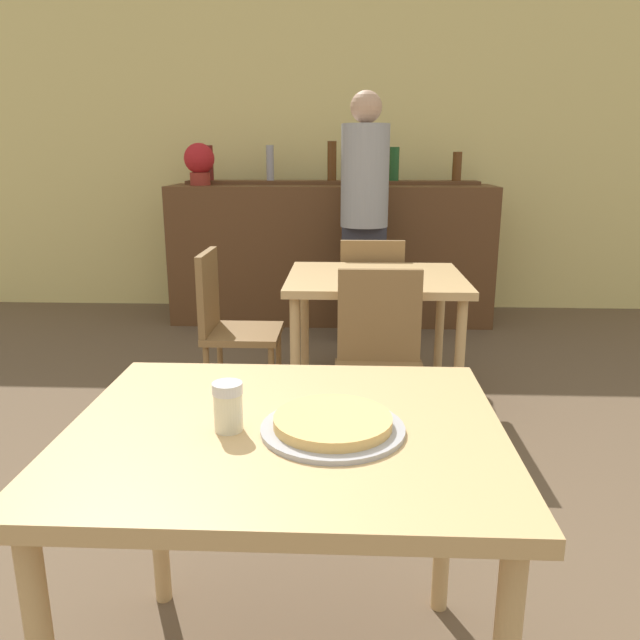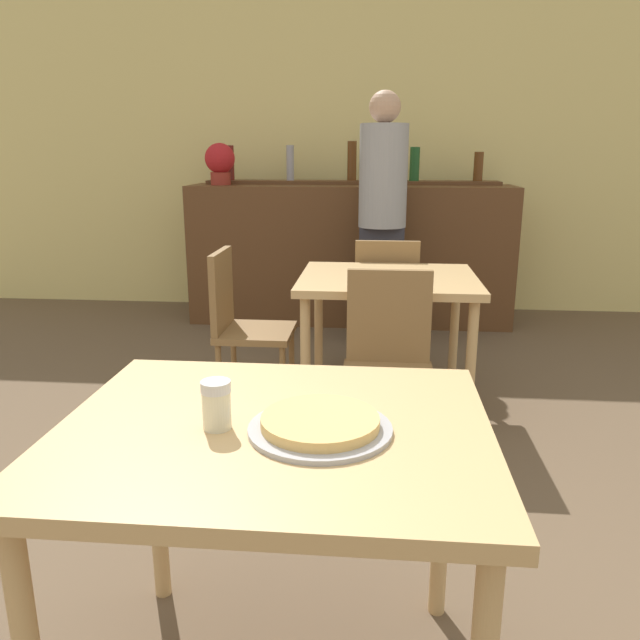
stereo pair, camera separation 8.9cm
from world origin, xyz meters
TOP-DOWN VIEW (x-y plane):
  - wall_back at (0.00, 4.31)m, footprint 8.00×0.05m
  - dining_table_near at (0.00, 0.00)m, footprint 0.99×0.83m
  - dining_table_far at (0.29, 1.91)m, footprint 0.91×0.80m
  - bar_counter at (0.00, 3.81)m, footprint 2.60×0.56m
  - bar_back_shelf at (0.00, 3.95)m, footprint 2.39×0.24m
  - chair_far_side_front at (0.29, 1.34)m, footprint 0.40×0.40m
  - chair_far_side_back at (0.29, 2.48)m, footprint 0.40×0.40m
  - chair_far_side_left at (-0.50, 1.91)m, footprint 0.40×0.40m
  - pizza_tray at (0.11, -0.03)m, footprint 0.32×0.32m
  - cheese_shaker at (-0.12, -0.03)m, footprint 0.07×0.07m
  - person_standing at (0.25, 3.23)m, footprint 0.34×0.34m
  - potted_plant at (-1.05, 3.76)m, footprint 0.24×0.24m

SIDE VIEW (x-z plane):
  - chair_far_side_front at x=0.29m, z-range 0.06..0.93m
  - chair_far_side_back at x=0.29m, z-range 0.06..0.93m
  - chair_far_side_left at x=-0.50m, z-range 0.06..0.93m
  - bar_counter at x=0.00m, z-range 0.00..1.11m
  - dining_table_far at x=0.29m, z-range 0.28..1.03m
  - dining_table_near at x=0.00m, z-range 0.30..1.07m
  - pizza_tray at x=0.11m, z-range 0.77..0.81m
  - cheese_shaker at x=-0.12m, z-range 0.77..0.88m
  - person_standing at x=0.25m, z-range 0.08..1.86m
  - bar_back_shelf at x=0.00m, z-range 1.00..1.35m
  - potted_plant at x=-1.05m, z-range 1.13..1.46m
  - wall_back at x=0.00m, z-range 0.00..2.80m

